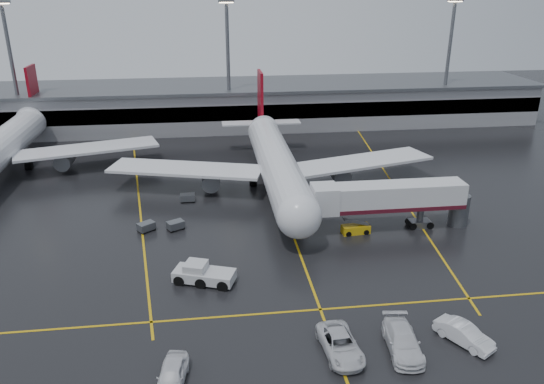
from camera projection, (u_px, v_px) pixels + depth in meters
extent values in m
plane|color=black|center=(285.00, 214.00, 69.38)|extent=(220.00, 220.00, 0.00)
cube|color=gold|center=(285.00, 214.00, 69.37)|extent=(0.25, 90.00, 0.02)
cube|color=gold|center=(320.00, 309.00, 49.11)|extent=(60.00, 0.25, 0.02)
cube|color=gold|center=(138.00, 193.00, 76.24)|extent=(9.99, 69.35, 0.02)
cube|color=gold|center=(391.00, 181.00, 80.70)|extent=(7.57, 69.64, 0.02)
cube|color=gray|center=(252.00, 105.00, 112.12)|extent=(120.00, 18.00, 8.00)
cube|color=black|center=(256.00, 112.00, 103.83)|extent=(120.00, 0.40, 3.00)
cube|color=#595B60|center=(251.00, 85.00, 110.52)|extent=(122.00, 19.00, 0.60)
cylinder|color=#595B60|center=(14.00, 74.00, 98.15)|extent=(0.70, 0.70, 25.00)
cube|color=#595B60|center=(1.00, 2.00, 93.44)|extent=(3.00, 1.20, 0.50)
cube|color=#FFE5B2|center=(1.00, 3.00, 93.56)|extent=(2.60, 0.90, 0.20)
cylinder|color=#595B60|center=(228.00, 70.00, 102.85)|extent=(0.70, 0.70, 25.00)
cube|color=#595B60|center=(226.00, 1.00, 98.14)|extent=(3.00, 1.20, 0.50)
cube|color=#FFE5B2|center=(226.00, 2.00, 98.26)|extent=(2.60, 0.90, 0.20)
cylinder|color=#595B60|center=(447.00, 65.00, 108.14)|extent=(0.70, 0.70, 25.00)
cube|color=#595B60|center=(455.00, 0.00, 103.43)|extent=(3.00, 1.20, 0.50)
cube|color=#FFE5B2|center=(455.00, 1.00, 103.54)|extent=(2.60, 0.90, 0.20)
cylinder|color=silver|center=(277.00, 164.00, 75.19)|extent=(5.20, 36.00, 5.20)
sphere|color=silver|center=(299.00, 216.00, 58.61)|extent=(5.20, 5.20, 5.20)
cone|color=silver|center=(261.00, 124.00, 94.32)|extent=(4.94, 8.00, 4.94)
cube|color=maroon|center=(260.00, 95.00, 93.42)|extent=(0.50, 5.50, 8.50)
cube|color=silver|center=(261.00, 123.00, 94.24)|extent=(14.00, 3.00, 0.25)
cube|color=silver|center=(186.00, 169.00, 75.80)|extent=(22.80, 11.83, 0.40)
cube|color=silver|center=(361.00, 162.00, 78.86)|extent=(22.80, 11.83, 0.40)
cylinder|color=#595B60|center=(211.00, 179.00, 75.81)|extent=(2.60, 4.50, 2.60)
cylinder|color=#595B60|center=(339.00, 174.00, 78.04)|extent=(2.60, 4.50, 2.60)
cylinder|color=#595B60|center=(294.00, 230.00, 62.56)|extent=(0.56, 0.56, 2.00)
cylinder|color=#595B60|center=(253.00, 179.00, 78.77)|extent=(0.56, 0.56, 2.00)
cylinder|color=#595B60|center=(295.00, 177.00, 79.52)|extent=(0.56, 0.56, 2.00)
cylinder|color=black|center=(294.00, 234.00, 62.76)|extent=(0.40, 1.10, 1.10)
cylinder|color=black|center=(253.00, 182.00, 78.93)|extent=(1.00, 1.40, 1.40)
cylinder|color=black|center=(295.00, 180.00, 79.68)|extent=(1.00, 1.40, 1.40)
cone|color=silver|center=(36.00, 115.00, 100.44)|extent=(4.94, 8.00, 4.94)
cube|color=maroon|center=(33.00, 89.00, 99.54)|extent=(0.50, 5.50, 8.50)
cube|color=silver|center=(36.00, 114.00, 100.36)|extent=(14.00, 3.00, 0.25)
cube|color=silver|center=(88.00, 149.00, 84.98)|extent=(22.80, 11.83, 0.40)
cylinder|color=#595B60|center=(65.00, 160.00, 84.16)|extent=(2.60, 4.50, 2.60)
cylinder|color=#595B60|center=(28.00, 163.00, 85.64)|extent=(0.56, 0.56, 2.00)
cylinder|color=black|center=(29.00, 166.00, 85.80)|extent=(1.00, 1.40, 1.40)
cube|color=silver|center=(391.00, 196.00, 63.63)|extent=(18.00, 3.20, 3.00)
cube|color=#4C0E1B|center=(390.00, 206.00, 64.11)|extent=(18.00, 3.30, 0.50)
cube|color=silver|center=(325.00, 199.00, 62.67)|extent=(3.00, 3.40, 3.30)
cylinder|color=#595B60|center=(420.00, 216.00, 65.17)|extent=(0.80, 0.80, 3.00)
cube|color=#595B60|center=(419.00, 223.00, 65.56)|extent=(2.60, 1.60, 0.90)
cylinder|color=#595B60|center=(459.00, 210.00, 65.58)|extent=(2.40, 2.40, 4.00)
cylinder|color=black|center=(411.00, 224.00, 65.43)|extent=(0.90, 1.80, 0.90)
cylinder|color=black|center=(428.00, 223.00, 65.69)|extent=(0.90, 1.80, 0.90)
cube|color=silver|center=(204.00, 275.00, 53.32)|extent=(6.61, 4.38, 1.05)
cube|color=silver|center=(196.00, 267.00, 53.17)|extent=(2.69, 2.69, 0.88)
cube|color=black|center=(196.00, 267.00, 53.17)|extent=(2.42, 2.42, 0.79)
cylinder|color=black|center=(183.00, 275.00, 53.89)|extent=(1.96, 2.86, 1.14)
cylinder|color=black|center=(204.00, 278.00, 53.44)|extent=(1.96, 2.86, 1.14)
cylinder|color=black|center=(226.00, 280.00, 52.98)|extent=(1.96, 2.86, 1.14)
cube|color=gold|center=(356.00, 229.00, 63.91)|extent=(3.50, 1.71, 1.03)
cube|color=#595B60|center=(356.00, 222.00, 63.55)|extent=(3.33, 1.14, 1.18)
cylinder|color=black|center=(347.00, 232.00, 63.77)|extent=(0.80, 1.65, 0.66)
cylinder|color=black|center=(364.00, 230.00, 64.23)|extent=(0.80, 1.65, 0.66)
imported|color=silver|center=(340.00, 345.00, 43.04)|extent=(3.23, 6.24, 1.68)
imported|color=silver|center=(403.00, 341.00, 43.37)|extent=(3.17, 6.47, 1.81)
imported|color=white|center=(464.00, 334.00, 44.32)|extent=(4.17, 5.29, 1.68)
imported|color=silver|center=(172.00, 375.00, 39.67)|extent=(2.77, 5.29, 1.72)
cube|color=#595B60|center=(176.00, 225.00, 64.76)|extent=(2.38, 2.10, 0.90)
cylinder|color=black|center=(172.00, 231.00, 64.12)|extent=(0.40, 0.20, 0.40)
cylinder|color=black|center=(184.00, 228.00, 64.99)|extent=(0.40, 0.20, 0.40)
cylinder|color=black|center=(168.00, 228.00, 64.88)|extent=(0.40, 0.20, 0.40)
cylinder|color=black|center=(180.00, 225.00, 65.75)|extent=(0.40, 0.20, 0.40)
cube|color=#595B60|center=(146.00, 226.00, 64.37)|extent=(2.38, 2.24, 0.90)
cylinder|color=black|center=(143.00, 233.00, 63.69)|extent=(0.40, 0.20, 0.40)
cylinder|color=black|center=(154.00, 229.00, 64.73)|extent=(0.40, 0.20, 0.40)
cylinder|color=black|center=(139.00, 230.00, 64.36)|extent=(0.40, 0.20, 0.40)
cylinder|color=black|center=(150.00, 226.00, 65.39)|extent=(0.40, 0.20, 0.40)
cube|color=#595B60|center=(188.00, 197.00, 73.03)|extent=(2.04, 1.37, 0.90)
cylinder|color=black|center=(182.00, 202.00, 72.62)|extent=(0.40, 0.20, 0.40)
cylinder|color=black|center=(194.00, 201.00, 72.86)|extent=(0.40, 0.20, 0.40)
cylinder|color=black|center=(182.00, 199.00, 73.54)|extent=(0.40, 0.20, 0.40)
cylinder|color=black|center=(193.00, 199.00, 73.78)|extent=(0.40, 0.20, 0.40)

